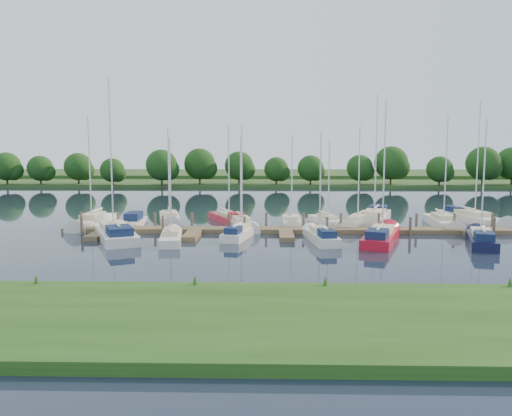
{
  "coord_description": "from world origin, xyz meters",
  "views": [
    {
      "loc": [
        -1.54,
        -36.4,
        7.38
      ],
      "look_at": [
        -2.64,
        8.0,
        2.2
      ],
      "focal_mm": 35.0,
      "sensor_mm": 36.0,
      "label": 1
    }
  ],
  "objects_px": {
    "sailboat_n_5": "(291,222)",
    "sailboat_s_2": "(240,234)",
    "motorboat": "(133,223)",
    "sailboat_n_0": "(93,223)",
    "dock": "(285,231)"
  },
  "relations": [
    {
      "from": "dock",
      "to": "sailboat_s_2",
      "type": "xyz_separation_m",
      "value": [
        -3.95,
        -2.1,
        0.12
      ]
    },
    {
      "from": "motorboat",
      "to": "dock",
      "type": "bearing_deg",
      "value": 163.54
    },
    {
      "from": "sailboat_n_0",
      "to": "sailboat_n_5",
      "type": "xyz_separation_m",
      "value": [
        19.44,
        1.19,
        -0.02
      ]
    },
    {
      "from": "motorboat",
      "to": "sailboat_s_2",
      "type": "bearing_deg",
      "value": 149.19
    },
    {
      "from": "dock",
      "to": "sailboat_n_0",
      "type": "height_order",
      "value": "sailboat_n_0"
    },
    {
      "from": "sailboat_n_5",
      "to": "sailboat_s_2",
      "type": "xyz_separation_m",
      "value": [
        -4.72,
        -7.34,
        0.06
      ]
    },
    {
      "from": "sailboat_n_0",
      "to": "motorboat",
      "type": "relative_size",
      "value": 1.94
    },
    {
      "from": "dock",
      "to": "sailboat_n_0",
      "type": "bearing_deg",
      "value": 167.75
    },
    {
      "from": "sailboat_n_0",
      "to": "motorboat",
      "type": "bearing_deg",
      "value": 177.46
    },
    {
      "from": "motorboat",
      "to": "sailboat_s_2",
      "type": "height_order",
      "value": "sailboat_s_2"
    },
    {
      "from": "dock",
      "to": "sailboat_n_0",
      "type": "relative_size",
      "value": 3.6
    },
    {
      "from": "motorboat",
      "to": "sailboat_s_2",
      "type": "relative_size",
      "value": 0.65
    },
    {
      "from": "motorboat",
      "to": "sailboat_n_5",
      "type": "bearing_deg",
      "value": -176.54
    },
    {
      "from": "sailboat_n_5",
      "to": "sailboat_s_2",
      "type": "relative_size",
      "value": 1.03
    },
    {
      "from": "motorboat",
      "to": "sailboat_n_0",
      "type": "bearing_deg",
      "value": -5.42
    }
  ]
}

